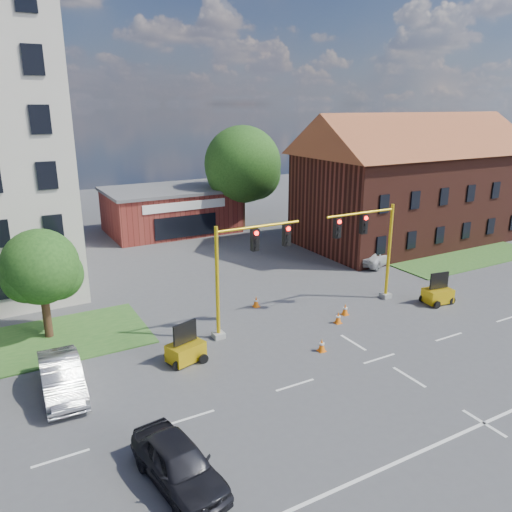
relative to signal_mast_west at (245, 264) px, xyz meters
name	(u,v)px	position (x,y,z in m)	size (l,w,h in m)	color
ground	(379,359)	(4.36, -6.00, -3.92)	(120.00, 120.00, 0.00)	#48484B
grass_verge_ne	(470,259)	(22.36, 3.00, -3.88)	(14.00, 4.00, 0.08)	#2C5B22
lane_markings	(426,387)	(4.36, -9.00, -3.91)	(60.00, 36.00, 0.01)	silver
brick_shop	(171,209)	(4.36, 23.99, -1.76)	(12.40, 8.40, 4.30)	maroon
townhouse_row	(413,176)	(22.36, 10.00, 2.01)	(21.00, 11.00, 11.50)	#441C14
tree_large	(246,167)	(11.24, 21.08, 2.30)	(7.83, 7.46, 10.23)	#3A2515
tree_nw_front	(45,269)	(-9.44, 4.58, -0.07)	(4.17, 3.97, 6.02)	#3A2515
signal_mast_west	(245,264)	(0.00, 0.00, 0.00)	(5.30, 0.60, 6.20)	gray
signal_mast_east	(370,243)	(8.71, 0.00, 0.00)	(5.30, 0.60, 6.20)	gray
trailer_west	(186,350)	(-4.13, -1.56, -3.30)	(1.99, 1.60, 1.97)	yellow
trailer_east	(438,294)	(12.57, -2.28, -3.31)	(1.86, 1.38, 1.95)	yellow
cone_a	(322,345)	(2.31, -3.96, -3.58)	(0.40, 0.40, 0.70)	orange
cone_b	(256,302)	(2.24, 2.79, -3.58)	(0.40, 0.40, 0.70)	orange
cone_c	(338,318)	(5.18, -1.65, -3.58)	(0.40, 0.40, 0.70)	orange
cone_d	(345,309)	(6.30, -0.88, -3.58)	(0.40, 0.40, 0.70)	orange
pickup_white	(376,255)	(14.86, 5.95, -3.25)	(2.22, 4.81, 1.34)	silver
sedan_dark	(179,463)	(-7.36, -9.19, -3.15)	(1.81, 4.50, 1.53)	black
sedan_silver_front	(62,377)	(-9.87, -1.61, -3.14)	(1.66, 4.75, 1.57)	#9B9DA2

